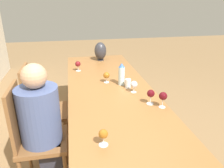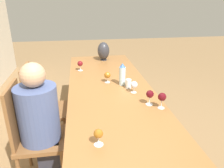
# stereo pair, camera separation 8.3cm
# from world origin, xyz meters

# --- Properties ---
(ground_plane) EXTENTS (14.00, 14.00, 0.00)m
(ground_plane) POSITION_xyz_m (0.00, 0.00, 0.00)
(ground_plane) COLOR olive
(dining_table) EXTENTS (3.17, 0.95, 0.72)m
(dining_table) POSITION_xyz_m (0.00, 0.00, 0.67)
(dining_table) COLOR #936033
(dining_table) RESTS_ON ground_plane
(water_bottle) EXTENTS (0.08, 0.08, 0.27)m
(water_bottle) POSITION_xyz_m (0.21, -0.15, 0.85)
(water_bottle) COLOR #ADCCD6
(water_bottle) RESTS_ON dining_table
(water_tumbler) EXTENTS (0.07, 0.07, 0.10)m
(water_tumbler) POSITION_xyz_m (0.11, -0.20, 0.78)
(water_tumbler) COLOR silver
(water_tumbler) RESTS_ON dining_table
(vase) EXTENTS (0.19, 0.19, 0.30)m
(vase) POSITION_xyz_m (1.31, -0.06, 0.88)
(vase) COLOR #2D2D33
(vase) RESTS_ON dining_table
(wine_glass_0) EXTENTS (0.07, 0.07, 0.13)m
(wine_glass_0) POSITION_xyz_m (-0.87, 0.23, 0.81)
(wine_glass_0) COLOR silver
(wine_glass_0) RESTS_ON dining_table
(wine_glass_2) EXTENTS (0.07, 0.07, 0.15)m
(wine_glass_2) POSITION_xyz_m (-0.33, -0.32, 0.83)
(wine_glass_2) COLOR silver
(wine_glass_2) RESTS_ON dining_table
(wine_glass_3) EXTENTS (0.08, 0.08, 0.15)m
(wine_glass_3) POSITION_xyz_m (-0.41, -0.40, 0.84)
(wine_glass_3) COLOR silver
(wine_glass_3) RESTS_ON dining_table
(wine_glass_4) EXTENTS (0.08, 0.08, 0.14)m
(wine_glass_4) POSITION_xyz_m (0.83, 0.33, 0.82)
(wine_glass_4) COLOR silver
(wine_glass_4) RESTS_ON dining_table
(wine_glass_5) EXTENTS (0.08, 0.08, 0.13)m
(wine_glass_5) POSITION_xyz_m (0.32, 0.01, 0.81)
(wine_glass_5) COLOR silver
(wine_glass_5) RESTS_ON dining_table
(wine_glass_6) EXTENTS (0.08, 0.08, 0.13)m
(wine_glass_6) POSITION_xyz_m (-0.02, -0.24, 0.81)
(wine_glass_6) COLOR silver
(wine_glass_6) RESTS_ON dining_table
(chair_near) EXTENTS (0.44, 0.44, 1.01)m
(chair_near) POSITION_xyz_m (-0.36, 0.80, 0.53)
(chair_near) COLOR brown
(chair_near) RESTS_ON ground_plane
(chair_far) EXTENTS (0.44, 0.44, 1.01)m
(chair_far) POSITION_xyz_m (0.20, 0.80, 0.53)
(chair_far) COLOR brown
(chair_far) RESTS_ON ground_plane
(person_near) EXTENTS (0.36, 0.36, 1.20)m
(person_near) POSITION_xyz_m (-0.36, 0.71, 0.64)
(person_near) COLOR #2D2D38
(person_near) RESTS_ON ground_plane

